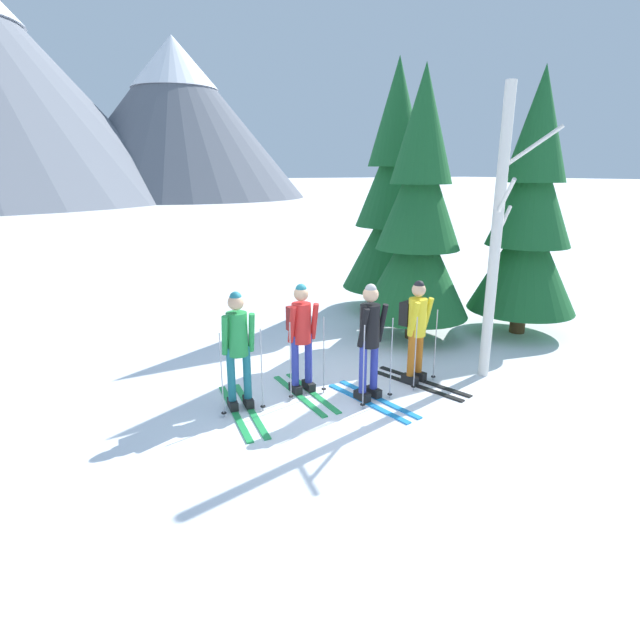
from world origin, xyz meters
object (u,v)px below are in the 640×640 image
(skier_in_green, at_px, (238,345))
(pine_tree_far, at_px, (419,221))
(skier_in_red, at_px, (301,333))
(birch_tree_tall, at_px, (497,236))
(pine_tree_near, at_px, (394,201))
(pine_tree_mid, at_px, (529,218))
(skier_in_yellow, at_px, (416,327))
(skier_in_black, at_px, (370,338))

(skier_in_green, distance_m, pine_tree_far, 4.49)
(skier_in_red, distance_m, pine_tree_far, 3.59)
(birch_tree_tall, bearing_deg, pine_tree_far, 83.73)
(pine_tree_near, relative_size, pine_tree_mid, 1.10)
(skier_in_green, relative_size, skier_in_red, 1.09)
(skier_in_red, xyz_separation_m, skier_in_yellow, (1.69, -0.53, -0.02))
(birch_tree_tall, bearing_deg, skier_in_green, 168.12)
(birch_tree_tall, bearing_deg, pine_tree_near, 73.52)
(skier_in_black, height_order, pine_tree_near, pine_tree_near)
(pine_tree_far, bearing_deg, birch_tree_tall, -96.27)
(skier_in_red, bearing_deg, skier_in_yellow, -17.33)
(pine_tree_mid, xyz_separation_m, pine_tree_far, (-2.09, 0.78, -0.02))
(pine_tree_near, height_order, pine_tree_mid, pine_tree_near)
(skier_in_green, bearing_deg, pine_tree_far, 17.11)
(skier_in_green, relative_size, pine_tree_near, 0.33)
(skier_in_red, height_order, skier_in_yellow, skier_in_red)
(skier_in_red, bearing_deg, pine_tree_far, 21.13)
(skier_in_green, bearing_deg, skier_in_yellow, -9.84)
(skier_in_black, xyz_separation_m, pine_tree_near, (3.37, 3.94, 1.59))
(skier_in_green, distance_m, skier_in_red, 1.00)
(skier_in_yellow, bearing_deg, skier_in_black, -169.47)
(pine_tree_mid, relative_size, pine_tree_far, 1.01)
(skier_in_red, relative_size, pine_tree_near, 0.30)
(pine_tree_far, bearing_deg, pine_tree_near, 64.11)
(skier_in_yellow, xyz_separation_m, pine_tree_mid, (3.49, 0.95, 1.39))
(pine_tree_near, bearing_deg, pine_tree_mid, -68.58)
(skier_in_green, xyz_separation_m, pine_tree_near, (5.08, 3.29, 1.60))
(birch_tree_tall, bearing_deg, skier_in_black, 175.63)
(skier_in_yellow, distance_m, birch_tree_tall, 1.82)
(pine_tree_mid, xyz_separation_m, birch_tree_tall, (-2.32, -1.30, -0.05))
(skier_in_green, distance_m, skier_in_yellow, 2.73)
(skier_in_black, xyz_separation_m, skier_in_yellow, (0.98, 0.18, -0.03))
(birch_tree_tall, bearing_deg, pine_tree_mid, 29.23)
(skier_in_black, bearing_deg, pine_tree_far, 38.68)
(skier_in_green, bearing_deg, skier_in_black, -20.76)
(skier_in_black, bearing_deg, skier_in_yellow, 10.53)
(skier_in_yellow, relative_size, pine_tree_mid, 0.33)
(skier_in_green, bearing_deg, birch_tree_tall, -11.88)
(skier_in_red, distance_m, birch_tree_tall, 3.28)
(skier_in_red, xyz_separation_m, skier_in_black, (0.72, -0.71, 0.01))
(birch_tree_tall, bearing_deg, skier_in_red, 163.04)
(skier_in_yellow, distance_m, pine_tree_mid, 3.88)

